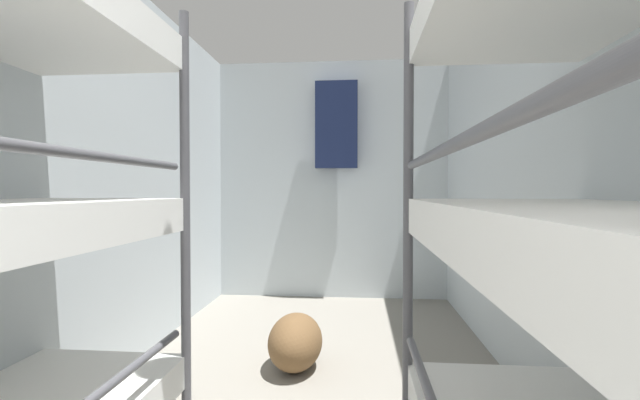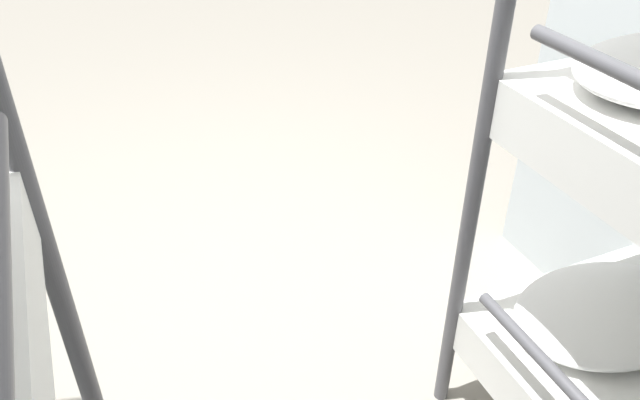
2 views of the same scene
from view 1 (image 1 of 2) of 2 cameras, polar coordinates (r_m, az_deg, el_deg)
The scene contains 6 objects.
wall_left at distance 2.61m, azimuth -31.22°, elevation 3.62°, with size 0.06×5.11×2.54m.
wall_right at distance 2.31m, azimuth 29.90°, elevation 3.96°, with size 0.06×5.11×2.54m.
wall_back at distance 4.63m, azimuth 1.57°, elevation 2.70°, with size 2.57×0.06×2.54m.
bunk_stack_right_near at distance 1.13m, azimuth 35.42°, elevation -3.86°, with size 0.74×1.77×2.01m.
duffel_bag at distance 2.92m, azimuth -3.31°, elevation -18.33°, with size 0.35×0.53×0.35m.
hanging_coat at distance 4.53m, azimuth 2.21°, elevation 9.98°, with size 0.44×0.12×0.90m.
Camera 1 is at (0.29, 0.40, 1.16)m, focal length 24.00 mm.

